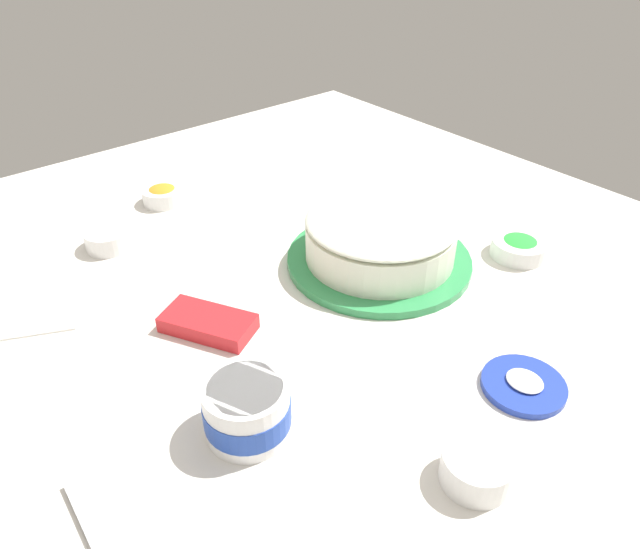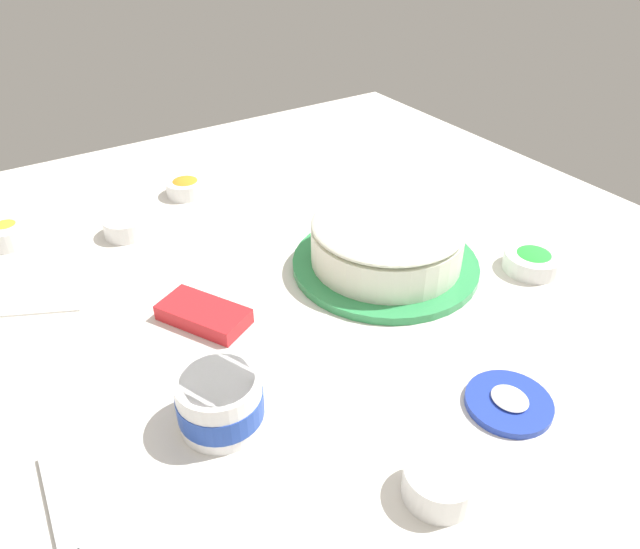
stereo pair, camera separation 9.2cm
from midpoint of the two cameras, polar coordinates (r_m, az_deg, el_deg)
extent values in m
plane|color=silver|center=(0.91, -0.91, -3.27)|extent=(1.54, 1.54, 0.00)
cylinder|color=#339351|center=(1.00, 9.04, 0.86)|extent=(0.31, 0.31, 0.01)
cylinder|color=brown|center=(0.99, 9.21, 2.43)|extent=(0.23, 0.23, 0.05)
cylinder|color=white|center=(0.98, 9.23, 2.68)|extent=(0.25, 0.25, 0.06)
ellipsoid|color=white|center=(0.96, 9.44, 4.63)|extent=(0.25, 0.25, 0.03)
cylinder|color=white|center=(0.72, -5.97, -12.25)|extent=(0.10, 0.10, 0.07)
cylinder|color=#2347B2|center=(0.72, -5.96, -12.45)|extent=(0.10, 0.10, 0.03)
cylinder|color=white|center=(0.70, -6.12, -10.54)|extent=(0.09, 0.09, 0.01)
cylinder|color=#233DAD|center=(0.81, 21.00, -11.66)|extent=(0.11, 0.11, 0.01)
ellipsoid|color=white|center=(0.80, 21.12, -11.26)|extent=(0.05, 0.04, 0.01)
cube|color=silver|center=(0.71, -20.40, -19.96)|extent=(0.14, 0.03, 0.00)
cylinder|color=white|center=(0.68, 15.51, -18.95)|extent=(0.08, 0.08, 0.04)
cylinder|color=blue|center=(0.69, 15.50, -19.01)|extent=(0.07, 0.07, 0.01)
ellipsoid|color=blue|center=(0.68, 15.59, -18.65)|extent=(0.06, 0.06, 0.02)
cylinder|color=white|center=(1.18, -26.05, 3.55)|extent=(0.09, 0.09, 0.04)
cylinder|color=yellow|center=(1.17, -26.10, 3.70)|extent=(0.08, 0.08, 0.01)
ellipsoid|color=yellow|center=(1.17, -26.18, 4.00)|extent=(0.06, 0.06, 0.02)
cylinder|color=white|center=(1.25, -10.79, 8.19)|extent=(0.08, 0.08, 0.03)
cylinder|color=orange|center=(1.24, -10.81, 8.38)|extent=(0.07, 0.07, 0.01)
ellipsoid|color=orange|center=(1.24, -10.85, 8.67)|extent=(0.06, 0.06, 0.02)
cylinder|color=white|center=(1.06, 22.20, 1.10)|extent=(0.10, 0.10, 0.03)
cylinder|color=green|center=(1.06, 22.24, 1.25)|extent=(0.08, 0.08, 0.01)
ellipsoid|color=green|center=(1.06, 22.32, 1.56)|extent=(0.07, 0.07, 0.02)
cylinder|color=white|center=(1.12, -16.05, 4.43)|extent=(0.08, 0.08, 0.03)
cylinder|color=pink|center=(1.12, -16.05, 4.42)|extent=(0.07, 0.07, 0.01)
ellipsoid|color=pink|center=(1.12, -16.11, 4.73)|extent=(0.06, 0.06, 0.02)
cube|color=red|center=(0.88, -8.29, -3.95)|extent=(0.15, 0.12, 0.02)
cube|color=white|center=(1.03, -23.15, -1.02)|extent=(0.20, 0.20, 0.01)
camera|label=1|loc=(0.05, -87.14, 1.97)|focal=33.09mm
camera|label=2|loc=(0.05, 92.86, -1.97)|focal=33.09mm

